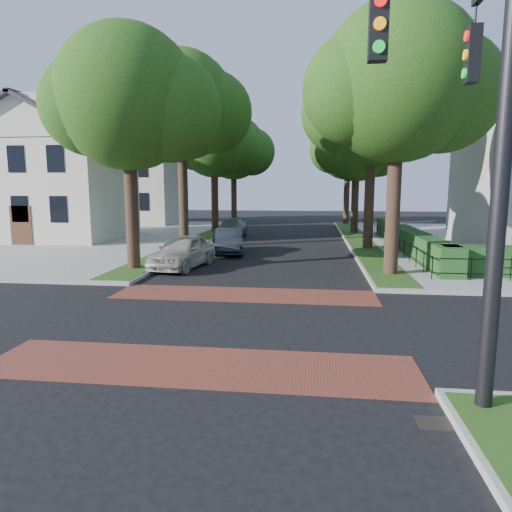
# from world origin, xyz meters

# --- Properties ---
(ground) EXTENTS (120.00, 120.00, 0.00)m
(ground) POSITION_xyz_m (0.00, 0.00, 0.00)
(ground) COLOR black
(ground) RESTS_ON ground
(sidewalk_nw) EXTENTS (30.00, 30.00, 0.15)m
(sidewalk_nw) POSITION_xyz_m (-19.50, 19.00, 0.07)
(sidewalk_nw) COLOR gray
(sidewalk_nw) RESTS_ON ground
(crosswalk_far) EXTENTS (9.00, 2.20, 0.01)m
(crosswalk_far) POSITION_xyz_m (0.00, 3.20, 0.01)
(crosswalk_far) COLOR brown
(crosswalk_far) RESTS_ON ground
(crosswalk_near) EXTENTS (9.00, 2.20, 0.01)m
(crosswalk_near) POSITION_xyz_m (0.00, -3.20, 0.01)
(crosswalk_near) COLOR brown
(crosswalk_near) RESTS_ON ground
(storm_drain) EXTENTS (0.65, 0.45, 0.01)m
(storm_drain) POSITION_xyz_m (4.30, -5.00, 0.01)
(storm_drain) COLOR black
(storm_drain) RESTS_ON ground
(grass_strip_ne) EXTENTS (1.60, 29.80, 0.02)m
(grass_strip_ne) POSITION_xyz_m (5.40, 19.10, 0.16)
(grass_strip_ne) COLOR #1E3F12
(grass_strip_ne) RESTS_ON sidewalk_ne
(grass_strip_nw) EXTENTS (1.60, 29.80, 0.02)m
(grass_strip_nw) POSITION_xyz_m (-5.40, 19.10, 0.16)
(grass_strip_nw) COLOR #1E3F12
(grass_strip_nw) RESTS_ON sidewalk_nw
(tree_right_near) EXTENTS (7.75, 6.67, 10.66)m
(tree_right_near) POSITION_xyz_m (5.60, 7.24, 7.63)
(tree_right_near) COLOR black
(tree_right_near) RESTS_ON sidewalk_ne
(tree_right_mid) EXTENTS (8.25, 7.09, 11.22)m
(tree_right_mid) POSITION_xyz_m (5.61, 15.25, 7.99)
(tree_right_mid) COLOR black
(tree_right_mid) RESTS_ON sidewalk_ne
(tree_right_far) EXTENTS (7.25, 6.23, 9.74)m
(tree_right_far) POSITION_xyz_m (5.60, 24.22, 6.91)
(tree_right_far) COLOR black
(tree_right_far) RESTS_ON sidewalk_ne
(tree_right_back) EXTENTS (7.50, 6.45, 10.20)m
(tree_right_back) POSITION_xyz_m (5.60, 33.23, 7.27)
(tree_right_back) COLOR black
(tree_right_back) RESTS_ON sidewalk_ne
(tree_left_near) EXTENTS (7.50, 6.45, 10.20)m
(tree_left_near) POSITION_xyz_m (-5.40, 7.23, 7.27)
(tree_left_near) COLOR black
(tree_left_near) RESTS_ON sidewalk_nw
(tree_left_mid) EXTENTS (8.00, 6.88, 11.48)m
(tree_left_mid) POSITION_xyz_m (-5.39, 15.24, 8.34)
(tree_left_mid) COLOR black
(tree_left_mid) RESTS_ON sidewalk_nw
(tree_left_far) EXTENTS (7.00, 6.02, 9.86)m
(tree_left_far) POSITION_xyz_m (-5.40, 24.22, 7.12)
(tree_left_far) COLOR black
(tree_left_far) RESTS_ON sidewalk_nw
(tree_left_back) EXTENTS (7.75, 6.66, 10.44)m
(tree_left_back) POSITION_xyz_m (-5.40, 33.24, 7.41)
(tree_left_back) COLOR black
(tree_left_back) RESTS_ON sidewalk_nw
(hedge_main_road) EXTENTS (1.00, 18.00, 1.20)m
(hedge_main_road) POSITION_xyz_m (7.70, 15.00, 0.75)
(hedge_main_road) COLOR #18461C
(hedge_main_road) RESTS_ON sidewalk_ne
(fence_main_road) EXTENTS (0.06, 18.00, 0.90)m
(fence_main_road) POSITION_xyz_m (6.90, 15.00, 0.60)
(fence_main_road) COLOR black
(fence_main_road) RESTS_ON sidewalk_ne
(house_left_near) EXTENTS (10.00, 9.00, 10.14)m
(house_left_near) POSITION_xyz_m (-15.49, 17.99, 5.04)
(house_left_near) COLOR beige
(house_left_near) RESTS_ON sidewalk_nw
(house_left_far) EXTENTS (10.00, 9.00, 10.14)m
(house_left_far) POSITION_xyz_m (-15.49, 31.99, 5.04)
(house_left_far) COLOR #BCB6A9
(house_left_far) RESTS_ON sidewalk_nw
(traffic_signal) EXTENTS (2.17, 2.00, 8.00)m
(traffic_signal) POSITION_xyz_m (4.89, -4.41, 4.71)
(traffic_signal) COLOR black
(traffic_signal) RESTS_ON sidewalk_se
(parked_car_front) EXTENTS (2.48, 4.71, 1.53)m
(parked_car_front) POSITION_xyz_m (-3.60, 8.09, 0.76)
(parked_car_front) COLOR beige
(parked_car_front) RESTS_ON ground
(parked_car_middle) EXTENTS (2.15, 4.40, 1.39)m
(parked_car_middle) POSITION_xyz_m (-2.30, 12.87, 0.69)
(parked_car_middle) COLOR black
(parked_car_middle) RESTS_ON ground
(parked_car_rear) EXTENTS (1.91, 4.67, 1.35)m
(parked_car_rear) POSITION_xyz_m (-3.60, 20.82, 0.68)
(parked_car_rear) COLOR slate
(parked_car_rear) RESTS_ON ground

